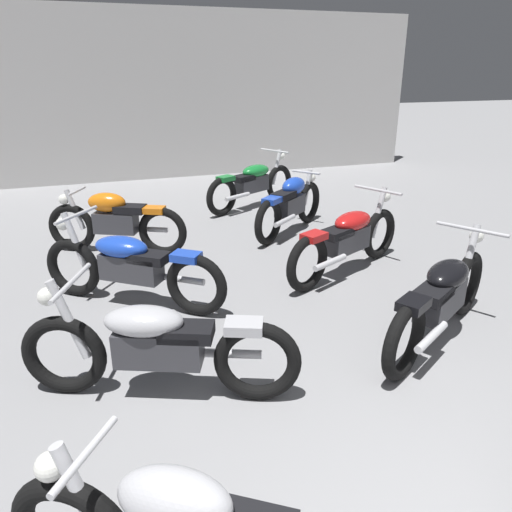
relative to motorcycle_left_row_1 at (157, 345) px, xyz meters
name	(u,v)px	position (x,y,z in m)	size (l,w,h in m)	color
back_wall	(154,96)	(1.24, 8.18, 1.35)	(12.53, 0.24, 3.60)	#BCBAB7
motorcycle_left_row_1	(157,345)	(0.00, 0.00, 0.00)	(2.05, 1.02, 0.97)	black
motorcycle_left_row_2	(130,266)	(-0.03, 1.69, 0.00)	(1.79, 1.41, 0.97)	black
motorcycle_left_row_3	(115,221)	(-0.06, 3.39, 0.01)	(1.81, 0.99, 0.88)	black
motorcycle_right_row_1	(442,297)	(2.59, -0.02, 0.00)	(1.92, 1.22, 0.97)	black
motorcycle_right_row_2	(348,238)	(2.58, 1.73, 0.00)	(2.00, 1.10, 0.97)	black
motorcycle_right_row_3	(291,204)	(2.54, 3.45, 0.01)	(1.60, 1.33, 0.88)	black
motorcycle_right_row_4	(253,183)	(2.46, 5.03, 0.00)	(1.97, 1.15, 0.97)	black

